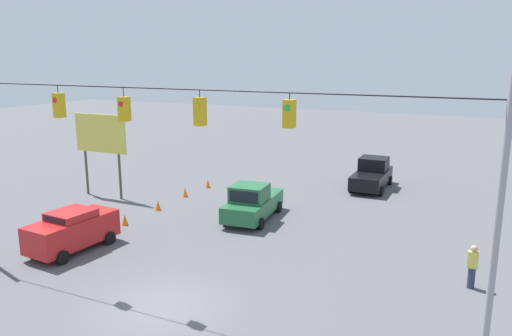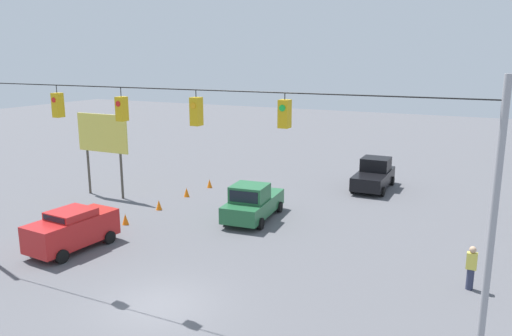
# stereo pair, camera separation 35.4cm
# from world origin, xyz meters

# --- Properties ---
(ground_plane) EXTENTS (140.00, 140.00, 0.00)m
(ground_plane) POSITION_xyz_m (0.00, 0.00, 0.00)
(ground_plane) COLOR #56565B
(overhead_signal_span) EXTENTS (21.83, 0.38, 8.64)m
(overhead_signal_span) POSITION_xyz_m (0.03, -0.37, 5.51)
(overhead_signal_span) COLOR #939399
(overhead_signal_span) RESTS_ON ground_plane
(pickup_truck_green_withflow_mid) EXTENTS (2.66, 5.23, 2.12)m
(pickup_truck_green_withflow_mid) POSITION_xyz_m (1.46, -10.59, 0.98)
(pickup_truck_green_withflow_mid) COLOR #236038
(pickup_truck_green_withflow_mid) RESTS_ON ground_plane
(sedan_red_parked_shoulder) EXTENTS (2.31, 4.47, 1.96)m
(sedan_red_parked_shoulder) POSITION_xyz_m (7.13, -2.70, 1.02)
(sedan_red_parked_shoulder) COLOR red
(sedan_red_parked_shoulder) RESTS_ON ground_plane
(pickup_truck_black_oncoming_deep) EXTENTS (2.32, 5.12, 2.12)m
(pickup_truck_black_oncoming_deep) POSITION_xyz_m (-3.09, -20.47, 0.98)
(pickup_truck_black_oncoming_deep) COLOR black
(pickup_truck_black_oncoming_deep) RESTS_ON ground_plane
(traffic_cone_nearest) EXTENTS (0.37, 0.37, 0.61)m
(traffic_cone_nearest) POSITION_xyz_m (7.23, -3.75, 0.30)
(traffic_cone_nearest) COLOR orange
(traffic_cone_nearest) RESTS_ON ground_plane
(traffic_cone_second) EXTENTS (0.37, 0.37, 0.61)m
(traffic_cone_second) POSITION_xyz_m (7.33, -6.63, 0.30)
(traffic_cone_second) COLOR orange
(traffic_cone_second) RESTS_ON ground_plane
(traffic_cone_third) EXTENTS (0.37, 0.37, 0.61)m
(traffic_cone_third) POSITION_xyz_m (7.35, -9.66, 0.30)
(traffic_cone_third) COLOR orange
(traffic_cone_third) RESTS_ON ground_plane
(traffic_cone_fourth) EXTENTS (0.37, 0.37, 0.61)m
(traffic_cone_fourth) POSITION_xyz_m (7.50, -12.84, 0.30)
(traffic_cone_fourth) COLOR orange
(traffic_cone_fourth) RESTS_ON ground_plane
(traffic_cone_fifth) EXTENTS (0.37, 0.37, 0.61)m
(traffic_cone_fifth) POSITION_xyz_m (7.37, -15.52, 0.30)
(traffic_cone_fifth) COLOR orange
(traffic_cone_fifth) RESTS_ON ground_plane
(roadside_billboard) EXTENTS (4.06, 0.16, 5.46)m
(roadside_billboard) POSITION_xyz_m (12.42, -10.65, 3.91)
(roadside_billboard) COLOR #4C473D
(roadside_billboard) RESTS_ON ground_plane
(pedestrian) EXTENTS (0.40, 0.28, 1.81)m
(pedestrian) POSITION_xyz_m (-10.24, -6.57, 0.92)
(pedestrian) COLOR #2D334C
(pedestrian) RESTS_ON ground_plane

